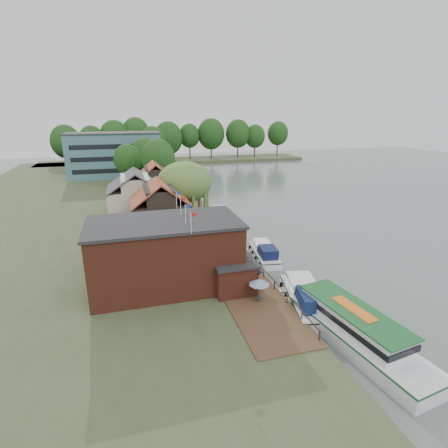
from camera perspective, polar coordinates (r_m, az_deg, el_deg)
ground at (r=44.18m, az=11.90°, el=-7.68°), size 260.00×260.00×0.00m
land_bank at (r=73.19m, az=-23.64°, el=1.90°), size 50.00×140.00×1.00m
quay_deck at (r=49.70m, az=-1.60°, el=-3.01°), size 6.00×50.00×0.10m
quay_rail at (r=50.67m, az=1.22°, el=-2.05°), size 0.20×49.00×1.00m
pub at (r=37.24m, az=-6.46°, el=-4.53°), size 20.00×11.00×7.30m
hotel_block at (r=105.73m, az=-17.43°, el=10.78°), size 25.40×12.40×12.30m
cottage_a at (r=51.06m, az=-10.39°, el=2.23°), size 8.60×7.60×8.50m
cottage_b at (r=60.59m, az=-14.18°, el=4.44°), size 9.60×8.60×8.50m
cottage_c at (r=69.58m, az=-11.16°, el=6.34°), size 7.60×7.60×8.50m
willow at (r=56.18m, az=-6.39°, el=4.85°), size 8.60×8.60×10.43m
umbrella_0 at (r=34.56m, az=5.72°, el=-10.71°), size 2.06×2.06×2.38m
umbrella_1 at (r=37.19m, az=4.65°, el=-8.50°), size 2.25×2.25×2.38m
umbrella_2 at (r=39.54m, az=2.95°, el=-6.79°), size 2.20×2.20×2.38m
umbrella_3 at (r=42.47m, az=2.54°, el=-4.98°), size 2.18×2.18×2.38m
umbrella_4 at (r=44.26m, az=0.73°, el=-3.99°), size 2.26×2.26×2.38m
umbrella_5 at (r=47.03m, az=-0.27°, el=-2.64°), size 2.34×2.34×2.38m
umbrella_6 at (r=49.67m, az=-0.50°, el=-1.50°), size 2.22×2.22×2.38m
cruiser_0 at (r=36.56m, az=13.20°, el=-11.13°), size 5.80×11.36×2.67m
cruiser_1 at (r=46.93m, az=6.65°, el=-4.35°), size 4.17×9.59×2.23m
cruiser_2 at (r=61.76m, az=-0.49°, el=1.49°), size 5.07×11.30×2.68m
tour_boat at (r=32.24m, az=21.05°, el=-15.69°), size 6.17×14.95×3.17m
swan at (r=34.01m, az=17.24°, el=-16.09°), size 0.44×0.44×0.44m
bank_tree_0 at (r=79.04m, az=-10.58°, el=9.10°), size 7.26×7.26×12.23m
bank_tree_1 at (r=86.37m, az=-15.37°, el=8.99°), size 6.38×6.38×10.70m
bank_tree_2 at (r=95.63m, az=-12.74°, el=10.23°), size 6.87×6.87×11.47m
bank_tree_3 at (r=113.80m, az=-13.02°, el=11.21°), size 6.84×6.84×10.83m
bank_tree_4 at (r=120.60m, az=-11.53°, el=12.25°), size 8.54×8.54×13.34m
bank_tree_5 at (r=129.96m, az=-14.77°, el=12.03°), size 8.61×8.61×11.59m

